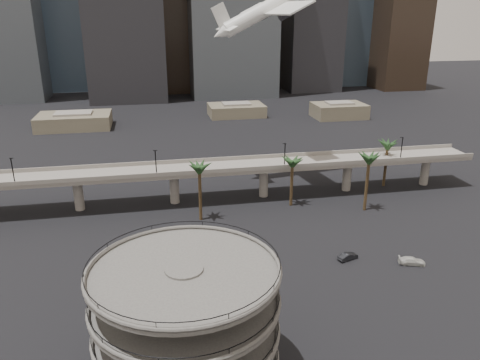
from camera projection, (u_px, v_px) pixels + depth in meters
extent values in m
plane|color=black|center=(281.00, 348.00, 64.30)|extent=(700.00, 700.00, 0.00)
cylinder|color=#4F4D4A|center=(187.00, 329.00, 55.53)|extent=(4.40, 4.40, 16.50)
cylinder|color=#4F4D4A|center=(188.00, 358.00, 56.97)|extent=(22.00, 22.00, 0.45)
torus|color=#4F4D4A|center=(188.00, 355.00, 56.81)|extent=(22.20, 22.20, 0.50)
torus|color=black|center=(188.00, 349.00, 56.53)|extent=(21.80, 21.80, 0.10)
cylinder|color=#4F4D4A|center=(187.00, 331.00, 55.61)|extent=(22.00, 22.00, 0.45)
torus|color=#4F4D4A|center=(187.00, 327.00, 55.45)|extent=(22.20, 22.20, 0.50)
torus|color=black|center=(186.00, 322.00, 55.17)|extent=(21.80, 21.80, 0.10)
cylinder|color=#4F4D4A|center=(186.00, 302.00, 54.25)|extent=(22.00, 22.00, 0.45)
torus|color=#4F4D4A|center=(185.00, 299.00, 54.08)|extent=(22.20, 22.20, 0.50)
torus|color=black|center=(185.00, 293.00, 53.81)|extent=(21.80, 21.80, 0.10)
cylinder|color=#4F4D4A|center=(184.00, 272.00, 52.88)|extent=(22.00, 22.00, 0.45)
torus|color=#4F4D4A|center=(184.00, 268.00, 52.72)|extent=(22.20, 22.20, 0.50)
torus|color=black|center=(184.00, 262.00, 52.45)|extent=(21.80, 21.80, 0.10)
cube|color=gray|center=(220.00, 168.00, 112.32)|extent=(130.00, 9.00, 0.90)
cube|color=gray|center=(222.00, 171.00, 107.86)|extent=(130.00, 0.30, 1.00)
cube|color=gray|center=(217.00, 159.00, 116.17)|extent=(130.00, 0.30, 1.00)
cylinder|color=gray|center=(78.00, 194.00, 107.78)|extent=(2.20, 2.20, 8.00)
cylinder|color=gray|center=(174.00, 188.00, 111.76)|extent=(2.20, 2.20, 8.00)
cylinder|color=gray|center=(264.00, 182.00, 115.74)|extent=(2.20, 2.20, 8.00)
cylinder|color=gray|center=(347.00, 176.00, 119.72)|extent=(2.20, 2.20, 8.00)
cylinder|color=gray|center=(425.00, 171.00, 123.71)|extent=(2.20, 2.20, 8.00)
cylinder|color=black|center=(13.00, 171.00, 99.30)|extent=(0.24, 0.24, 6.00)
cylinder|color=black|center=(156.00, 163.00, 104.73)|extent=(0.24, 0.24, 6.00)
cylinder|color=black|center=(285.00, 156.00, 110.16)|extent=(0.24, 0.24, 6.00)
cylinder|color=black|center=(402.00, 149.00, 115.58)|extent=(0.24, 0.24, 6.00)
cylinder|color=#47371E|center=(200.00, 194.00, 101.74)|extent=(0.70, 0.70, 12.15)
ellipsoid|color=#1D3B1B|center=(199.00, 166.00, 99.54)|extent=(4.40, 4.40, 2.00)
cylinder|color=#47371E|center=(292.00, 184.00, 109.64)|extent=(0.70, 0.70, 10.80)
ellipsoid|color=#1D3B1B|center=(293.00, 160.00, 107.67)|extent=(4.40, 4.40, 2.00)
cylinder|color=#47371E|center=(367.00, 185.00, 106.70)|extent=(0.70, 0.70, 12.60)
ellipsoid|color=#1D3B1B|center=(369.00, 156.00, 104.42)|extent=(4.40, 4.40, 2.00)
cylinder|color=#47371E|center=(386.00, 165.00, 122.02)|extent=(0.70, 0.70, 11.25)
ellipsoid|color=#1D3B1B|center=(388.00, 143.00, 119.97)|extent=(4.40, 4.40, 2.00)
cube|color=brown|center=(74.00, 121.00, 184.40)|extent=(28.00, 18.00, 5.50)
cube|color=gray|center=(73.00, 113.00, 183.33)|extent=(14.00, 9.00, 0.80)
cube|color=brown|center=(236.00, 110.00, 205.83)|extent=(24.00, 16.00, 5.00)
cube|color=gray|center=(236.00, 104.00, 204.85)|extent=(12.00, 8.00, 0.80)
cube|color=brown|center=(339.00, 111.00, 202.37)|extent=(22.00, 15.00, 6.00)
cube|color=gray|center=(339.00, 103.00, 201.22)|extent=(11.00, 7.50, 0.80)
cube|color=#43494F|center=(9.00, 13.00, 229.08)|extent=(26.00, 24.00, 85.28)
cube|color=#334250|center=(76.00, 43.00, 271.48)|extent=(30.00, 30.00, 52.48)
cube|color=black|center=(180.00, 0.00, 256.07)|extent=(28.00, 26.00, 98.40)
cube|color=gray|center=(262.00, 47.00, 287.89)|extent=(24.00, 24.00, 45.92)
cube|color=gray|center=(262.00, 5.00, 279.66)|extent=(13.20, 13.20, 2.40)
cube|color=#334250|center=(343.00, 20.00, 287.11)|extent=(34.00, 30.00, 76.53)
cube|color=black|center=(400.00, 33.00, 270.80)|extent=(26.00, 26.00, 63.41)
cube|color=gray|center=(198.00, 49.00, 300.39)|extent=(22.00, 22.00, 41.54)
cube|color=gray|center=(197.00, 13.00, 292.91)|extent=(12.10, 12.10, 2.40)
cylinder|color=white|center=(276.00, 4.00, 114.17)|extent=(27.91, 8.17, 15.57)
cone|color=white|center=(220.00, 34.00, 111.72)|extent=(5.13, 4.01, 4.51)
cube|color=white|center=(273.00, 8.00, 114.29)|extent=(11.17, 31.48, 3.16)
cube|color=white|center=(227.00, 28.00, 111.85)|extent=(4.00, 10.54, 1.28)
cube|color=white|center=(222.00, 17.00, 110.56)|extent=(5.37, 1.23, 6.52)
cylinder|color=#232328|center=(268.00, 13.00, 120.00)|extent=(5.06, 2.81, 3.70)
cylinder|color=#232328|center=(287.00, 13.00, 110.03)|extent=(5.06, 2.81, 3.70)
imported|color=red|center=(219.00, 294.00, 75.03)|extent=(4.72, 2.34, 1.55)
imported|color=black|center=(348.00, 256.00, 86.87)|extent=(4.29, 2.68, 1.33)
imported|color=silver|center=(412.00, 261.00, 85.21)|extent=(5.11, 3.28, 1.38)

